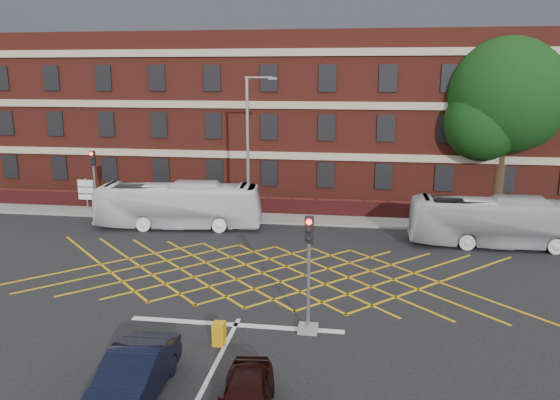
# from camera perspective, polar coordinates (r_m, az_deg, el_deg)

# --- Properties ---
(ground) EXTENTS (120.00, 120.00, 0.00)m
(ground) POSITION_cam_1_polar(r_m,az_deg,el_deg) (23.84, -2.73, -9.29)
(ground) COLOR black
(ground) RESTS_ON ground
(victorian_building) EXTENTS (51.00, 12.17, 20.40)m
(victorian_building) POSITION_cam_1_polar(r_m,az_deg,el_deg) (43.84, 3.14, 11.38)
(victorian_building) COLOR maroon
(victorian_building) RESTS_ON ground
(boundary_wall) EXTENTS (56.00, 0.50, 1.10)m
(boundary_wall) POSITION_cam_1_polar(r_m,az_deg,el_deg) (35.92, 1.26, -0.70)
(boundary_wall) COLOR #531616
(boundary_wall) RESTS_ON ground
(far_pavement) EXTENTS (60.00, 3.00, 0.12)m
(far_pavement) POSITION_cam_1_polar(r_m,az_deg,el_deg) (35.08, 1.05, -1.85)
(far_pavement) COLOR slate
(far_pavement) RESTS_ON ground
(box_junction_hatching) EXTENTS (8.22, 8.22, 0.02)m
(box_junction_hatching) POSITION_cam_1_polar(r_m,az_deg,el_deg) (25.66, -1.86, -7.61)
(box_junction_hatching) COLOR #CC990C
(box_junction_hatching) RESTS_ON ground
(stop_line) EXTENTS (8.00, 0.30, 0.02)m
(stop_line) POSITION_cam_1_polar(r_m,az_deg,el_deg) (20.71, -4.64, -12.87)
(stop_line) COLOR silver
(stop_line) RESTS_ON ground
(bus_left) EXTENTS (10.04, 3.21, 2.75)m
(bus_left) POSITION_cam_1_polar(r_m,az_deg,el_deg) (33.32, -10.54, -0.54)
(bus_left) COLOR white
(bus_left) RESTS_ON ground
(bus_right) EXTENTS (9.64, 2.33, 2.68)m
(bus_right) POSITION_cam_1_polar(r_m,az_deg,el_deg) (31.45, 22.11, -2.16)
(bus_right) COLOR #B9B9BD
(bus_right) RESTS_ON ground
(car_navy) EXTENTS (1.62, 4.38, 1.43)m
(car_navy) POSITION_cam_1_polar(r_m,az_deg,el_deg) (16.71, -15.11, -17.30)
(car_navy) COLOR black
(car_navy) RESTS_ON ground
(car_maroon) EXTENTS (1.75, 3.62, 1.19)m
(car_maroon) POSITION_cam_1_polar(r_m,az_deg,el_deg) (15.58, -3.56, -19.78)
(car_maroon) COLOR black
(car_maroon) RESTS_ON ground
(deciduous_tree) EXTENTS (7.78, 7.62, 11.51)m
(deciduous_tree) POSITION_cam_1_polar(r_m,az_deg,el_deg) (39.00, 22.42, 9.25)
(deciduous_tree) COLOR black
(deciduous_tree) RESTS_ON ground
(traffic_light_near) EXTENTS (0.70, 0.70, 4.27)m
(traffic_light_near) POSITION_cam_1_polar(r_m,az_deg,el_deg) (19.50, 2.99, -8.89)
(traffic_light_near) COLOR slate
(traffic_light_near) RESTS_ON ground
(traffic_light_far) EXTENTS (0.70, 0.70, 4.27)m
(traffic_light_far) POSITION_cam_1_polar(r_m,az_deg,el_deg) (37.36, -18.76, 1.05)
(traffic_light_far) COLOR slate
(traffic_light_far) RESTS_ON ground
(street_lamp) EXTENTS (2.25, 1.00, 8.93)m
(street_lamp) POSITION_cam_1_polar(r_m,az_deg,el_deg) (32.37, -3.24, 2.34)
(street_lamp) COLOR slate
(street_lamp) RESTS_ON ground
(direction_signs) EXTENTS (1.10, 0.16, 2.20)m
(direction_signs) POSITION_cam_1_polar(r_m,az_deg,el_deg) (39.13, -19.61, 0.93)
(direction_signs) COLOR gray
(direction_signs) RESTS_ON ground
(utility_cabinet) EXTENTS (0.40, 0.44, 0.80)m
(utility_cabinet) POSITION_cam_1_polar(r_m,az_deg,el_deg) (19.26, -6.38, -13.71)
(utility_cabinet) COLOR #CE8D0C
(utility_cabinet) RESTS_ON ground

